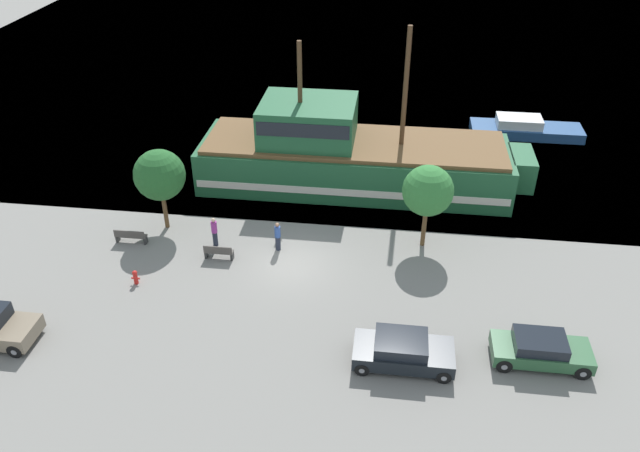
# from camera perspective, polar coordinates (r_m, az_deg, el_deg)

# --- Properties ---
(ground_plane) EXTENTS (160.00, 160.00, 0.00)m
(ground_plane) POSITION_cam_1_polar(r_m,az_deg,el_deg) (32.46, -2.60, -3.53)
(ground_plane) COLOR gray
(water_surface) EXTENTS (80.00, 80.00, 0.00)m
(water_surface) POSITION_cam_1_polar(r_m,az_deg,el_deg) (72.50, 3.37, 17.34)
(water_surface) COLOR teal
(water_surface) RESTS_ON ground
(pirate_ship) EXTENTS (20.28, 5.83, 10.04)m
(pirate_ship) POSITION_cam_1_polar(r_m,az_deg,el_deg) (38.96, 2.64, 6.41)
(pirate_ship) COLOR #1E5633
(pirate_ship) RESTS_ON water_surface
(moored_boat_dockside) EXTENTS (7.97, 2.41, 1.39)m
(moored_boat_dockside) POSITION_cam_1_polar(r_m,az_deg,el_deg) (48.55, 18.18, 8.46)
(moored_boat_dockside) COLOR navy
(moored_boat_dockside) RESTS_ON water_surface
(parked_car_curb_front) EXTENTS (4.21, 2.01, 1.37)m
(parked_car_curb_front) POSITION_cam_1_polar(r_m,az_deg,el_deg) (26.82, 7.58, -11.26)
(parked_car_curb_front) COLOR black
(parked_car_curb_front) RESTS_ON ground_plane
(parked_car_curb_rear) EXTENTS (4.09, 1.82, 1.32)m
(parked_car_curb_rear) POSITION_cam_1_polar(r_m,az_deg,el_deg) (28.24, 19.52, -10.61)
(parked_car_curb_rear) COLOR #2D5B38
(parked_car_curb_rear) RESTS_ON ground_plane
(fire_hydrant) EXTENTS (0.42, 0.25, 0.76)m
(fire_hydrant) POSITION_cam_1_polar(r_m,az_deg,el_deg) (32.24, -16.53, -4.46)
(fire_hydrant) COLOR red
(fire_hydrant) RESTS_ON ground_plane
(bench_promenade_east) EXTENTS (1.70, 0.45, 0.85)m
(bench_promenade_east) POSITION_cam_1_polar(r_m,az_deg,el_deg) (35.35, -16.94, -0.89)
(bench_promenade_east) COLOR #4C4742
(bench_promenade_east) RESTS_ON ground_plane
(bench_promenade_west) EXTENTS (1.51, 0.45, 0.85)m
(bench_promenade_west) POSITION_cam_1_polar(r_m,az_deg,el_deg) (33.02, -9.26, -2.37)
(bench_promenade_west) COLOR #4C4742
(bench_promenade_west) RESTS_ON ground_plane
(pedestrian_walking_near) EXTENTS (0.32, 0.32, 1.72)m
(pedestrian_walking_near) POSITION_cam_1_polar(r_m,az_deg,el_deg) (33.87, -9.62, -0.51)
(pedestrian_walking_near) COLOR #232838
(pedestrian_walking_near) RESTS_ON ground_plane
(pedestrian_walking_far) EXTENTS (0.32, 0.32, 1.68)m
(pedestrian_walking_far) POSITION_cam_1_polar(r_m,az_deg,el_deg) (33.14, -3.89, -0.94)
(pedestrian_walking_far) COLOR #232838
(pedestrian_walking_far) RESTS_ON ground_plane
(tree_row_east) EXTENTS (2.79, 2.79, 4.72)m
(tree_row_east) POSITION_cam_1_polar(r_m,az_deg,el_deg) (34.83, -14.46, 4.52)
(tree_row_east) COLOR brown
(tree_row_east) RESTS_ON ground_plane
(tree_row_mideast) EXTENTS (2.67, 2.67, 4.71)m
(tree_row_mideast) POSITION_cam_1_polar(r_m,az_deg,el_deg) (32.62, 9.84, 3.18)
(tree_row_mideast) COLOR brown
(tree_row_mideast) RESTS_ON ground_plane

